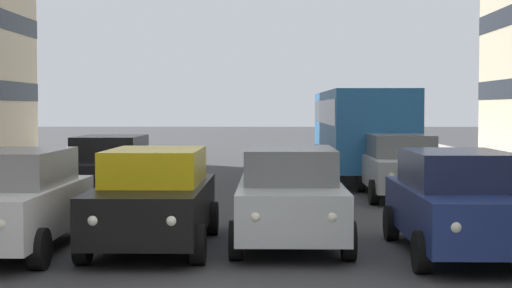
{
  "coord_description": "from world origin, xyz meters",
  "views": [
    {
      "loc": [
        -0.64,
        8.68,
        2.45
      ],
      "look_at": [
        -0.36,
        -7.83,
        1.68
      ],
      "focal_mm": 54.93,
      "sensor_mm": 36.0,
      "label": 1
    }
  ],
  "objects_px": {
    "car_2": "(290,195)",
    "car_1": "(459,202)",
    "car_3": "(154,197)",
    "bus_behind_traffic": "(359,124)",
    "car_4": "(12,200)",
    "car_row2_0": "(400,165)",
    "car_row2_1": "(110,169)"
  },
  "relations": [
    {
      "from": "car_3",
      "to": "car_row2_0",
      "type": "bearing_deg",
      "value": -126.06
    },
    {
      "from": "car_row2_1",
      "to": "car_2",
      "type": "bearing_deg",
      "value": 126.72
    },
    {
      "from": "car_2",
      "to": "car_3",
      "type": "bearing_deg",
      "value": 9.46
    },
    {
      "from": "car_3",
      "to": "car_1",
      "type": "bearing_deg",
      "value": 173.86
    },
    {
      "from": "car_2",
      "to": "car_row2_1",
      "type": "relative_size",
      "value": 1.0
    },
    {
      "from": "car_1",
      "to": "car_row2_0",
      "type": "bearing_deg",
      "value": -92.72
    },
    {
      "from": "car_row2_0",
      "to": "car_row2_1",
      "type": "relative_size",
      "value": 1.0
    },
    {
      "from": "car_2",
      "to": "bus_behind_traffic",
      "type": "height_order",
      "value": "bus_behind_traffic"
    },
    {
      "from": "car_2",
      "to": "car_row2_0",
      "type": "xyz_separation_m",
      "value": [
        -3.17,
        -7.21,
        0.0
      ]
    },
    {
      "from": "car_1",
      "to": "car_row2_1",
      "type": "height_order",
      "value": "same"
    },
    {
      "from": "car_row2_0",
      "to": "car_2",
      "type": "bearing_deg",
      "value": 66.29
    },
    {
      "from": "car_2",
      "to": "car_4",
      "type": "xyz_separation_m",
      "value": [
        4.73,
        0.8,
        0.0
      ]
    },
    {
      "from": "car_row2_0",
      "to": "car_row2_1",
      "type": "xyz_separation_m",
      "value": [
        7.63,
        1.23,
        0.0
      ]
    },
    {
      "from": "car_3",
      "to": "car_row2_0",
      "type": "relative_size",
      "value": 1.0
    },
    {
      "from": "car_4",
      "to": "car_3",
      "type": "bearing_deg",
      "value": -170.29
    },
    {
      "from": "car_3",
      "to": "bus_behind_traffic",
      "type": "distance_m",
      "value": 14.94
    },
    {
      "from": "car_2",
      "to": "car_row2_1",
      "type": "distance_m",
      "value": 7.46
    },
    {
      "from": "car_1",
      "to": "car_3",
      "type": "distance_m",
      "value": 5.18
    },
    {
      "from": "car_2",
      "to": "car_4",
      "type": "relative_size",
      "value": 1.0
    },
    {
      "from": "car_4",
      "to": "car_row2_0",
      "type": "relative_size",
      "value": 1.0
    },
    {
      "from": "car_1",
      "to": "car_row2_0",
      "type": "relative_size",
      "value": 1.0
    },
    {
      "from": "car_1",
      "to": "car_row2_0",
      "type": "distance_m",
      "value": 8.17
    },
    {
      "from": "car_1",
      "to": "car_3",
      "type": "xyz_separation_m",
      "value": [
        5.15,
        -0.55,
        0.0
      ]
    },
    {
      "from": "car_2",
      "to": "car_1",
      "type": "bearing_deg",
      "value": 161.15
    },
    {
      "from": "car_2",
      "to": "bus_behind_traffic",
      "type": "relative_size",
      "value": 0.42
    },
    {
      "from": "car_row2_0",
      "to": "car_4",
      "type": "bearing_deg",
      "value": 45.39
    },
    {
      "from": "car_1",
      "to": "car_2",
      "type": "height_order",
      "value": "same"
    },
    {
      "from": "car_2",
      "to": "car_3",
      "type": "xyz_separation_m",
      "value": [
        2.37,
        0.39,
        0.0
      ]
    },
    {
      "from": "car_row2_1",
      "to": "bus_behind_traffic",
      "type": "relative_size",
      "value": 0.42
    },
    {
      "from": "car_2",
      "to": "car_row2_0",
      "type": "height_order",
      "value": "same"
    },
    {
      "from": "car_3",
      "to": "car_2",
      "type": "bearing_deg",
      "value": -170.54
    },
    {
      "from": "car_1",
      "to": "car_row2_0",
      "type": "xyz_separation_m",
      "value": [
        -0.39,
        -8.16,
        0.0
      ]
    }
  ]
}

